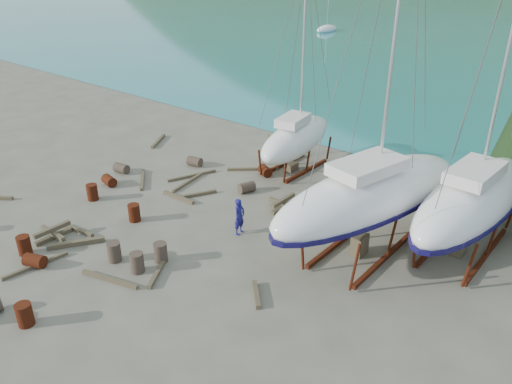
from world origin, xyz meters
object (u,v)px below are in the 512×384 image
Objects in this scene: small_sailboat_shore at (296,138)px; worker at (239,217)px; large_sailboat_near at (370,194)px; large_sailboat_far at (473,198)px.

small_sailboat_shore is 8.40m from worker.
worker is (-5.24, -2.53, -1.85)m from large_sailboat_near.
large_sailboat_near is 1.08× the size of large_sailboat_far.
large_sailboat_near reaches higher than small_sailboat_shore.
large_sailboat_far is (3.41, 2.76, -0.18)m from large_sailboat_near.
large_sailboat_near is 9.45m from small_sailboat_shore.
small_sailboat_shore is (-11.11, 2.66, -0.56)m from large_sailboat_far.
large_sailboat_near is at bearing -44.98° from small_sailboat_shore.
large_sailboat_near is 4.39m from large_sailboat_far.
worker is at bearing -82.60° from small_sailboat_shore.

